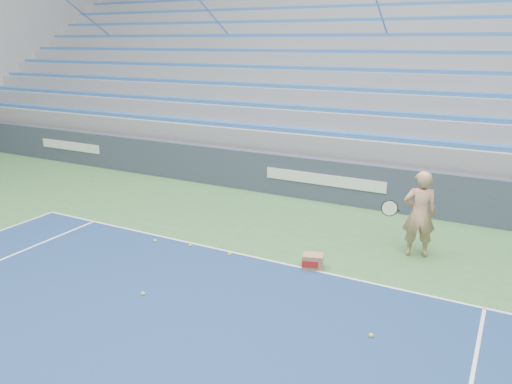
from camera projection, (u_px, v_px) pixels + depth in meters
sponsor_barrier at (326, 180)px, 12.79m from camera, size 30.00×0.32×1.10m
bleachers at (386, 90)px, 17.09m from camera, size 31.00×9.15×7.30m
tennis_player at (419, 214)px, 9.41m from camera, size 0.97×0.92×1.69m
ball_box at (313, 262)px, 9.06m from camera, size 0.43×0.38×0.28m
tennis_ball_0 at (230, 254)px, 9.62m from camera, size 0.07×0.07×0.07m
tennis_ball_1 at (143, 294)px, 8.12m from camera, size 0.07×0.07×0.07m
tennis_ball_2 at (371, 336)px, 6.97m from camera, size 0.07×0.07×0.07m
tennis_ball_3 at (190, 246)px, 10.03m from camera, size 0.07×0.07×0.07m
tennis_ball_4 at (155, 241)px, 10.26m from camera, size 0.07×0.07×0.07m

